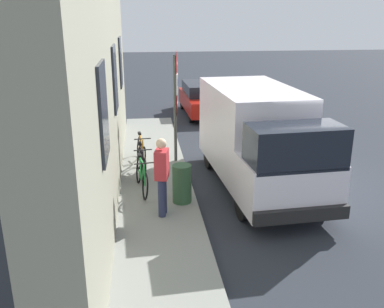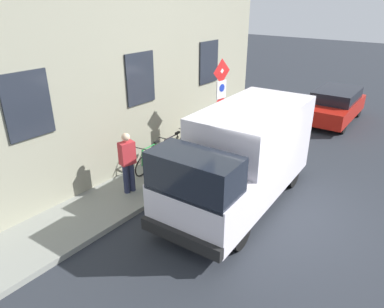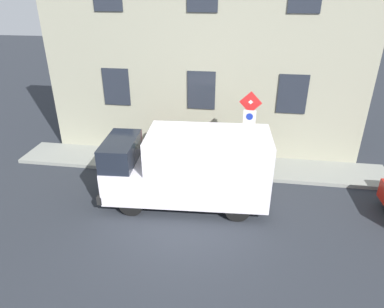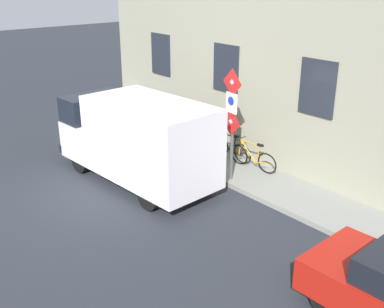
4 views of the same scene
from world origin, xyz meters
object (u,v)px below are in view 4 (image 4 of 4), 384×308
at_px(delivery_van, 138,138).
at_px(litter_bin, 172,138).
at_px(sign_post_stacked, 232,112).
at_px(bicycle_orange, 253,157).
at_px(bicycle_green, 208,140).
at_px(pedestrian, 172,117).
at_px(bicycle_black, 229,148).

xyz_separation_m(delivery_van, litter_bin, (2.04, 1.05, -0.74)).
bearing_deg(delivery_van, sign_post_stacked, -137.53).
xyz_separation_m(bicycle_orange, bicycle_green, (-0.00, 2.01, 0.00)).
distance_m(sign_post_stacked, delivery_van, 2.76).
bearing_deg(pedestrian, bicycle_orange, 109.72).
bearing_deg(sign_post_stacked, delivery_van, 136.06).
bearing_deg(pedestrian, bicycle_green, 120.00).
relative_size(bicycle_green, pedestrian, 0.99).
bearing_deg(bicycle_orange, sign_post_stacked, 89.19).
bearing_deg(bicycle_orange, delivery_van, 53.26).
xyz_separation_m(sign_post_stacked, pedestrian, (0.63, 3.48, -1.07)).
distance_m(bicycle_black, bicycle_green, 1.01).
xyz_separation_m(bicycle_orange, pedestrian, (-0.43, 3.37, 0.56)).
relative_size(sign_post_stacked, bicycle_orange, 1.81).
distance_m(sign_post_stacked, pedestrian, 3.69).
height_order(bicycle_green, litter_bin, litter_bin).
distance_m(bicycle_orange, bicycle_green, 2.01).
bearing_deg(pedestrian, delivery_van, 45.63).
bearing_deg(bicycle_black, delivery_van, 70.39).
bearing_deg(sign_post_stacked, pedestrian, 79.78).
relative_size(pedestrian, litter_bin, 1.91).
height_order(delivery_van, pedestrian, delivery_van).
height_order(sign_post_stacked, pedestrian, sign_post_stacked).
height_order(bicycle_orange, litter_bin, litter_bin).
distance_m(bicycle_orange, bicycle_black, 1.01).
relative_size(bicycle_orange, pedestrian, 1.00).
xyz_separation_m(bicycle_black, pedestrian, (-0.43, 2.37, 0.56)).
height_order(bicycle_black, litter_bin, litter_bin).
height_order(delivery_van, bicycle_black, delivery_van).
bearing_deg(bicycle_orange, litter_bin, 11.69).
distance_m(bicycle_orange, litter_bin, 2.92).
bearing_deg(delivery_van, bicycle_orange, -123.84).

